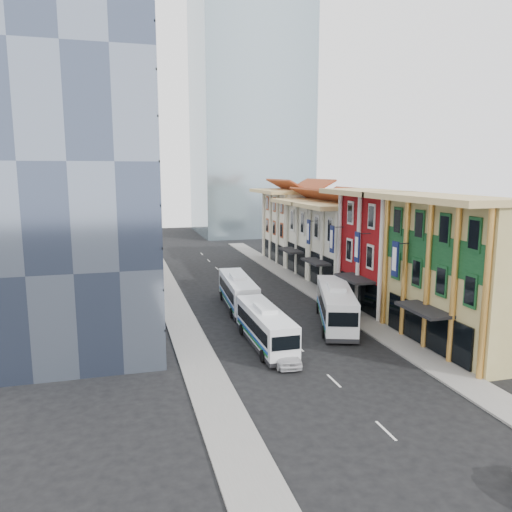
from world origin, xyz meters
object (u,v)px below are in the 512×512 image
object	(u,v)px
shophouse_tan	(472,274)
bus_left_far	(238,291)
bus_right	(336,304)
bus_left_near	(265,326)
sedan_left	(284,353)
office_tower	(80,164)

from	to	relation	value
shophouse_tan	bus_left_far	distance (m)	23.13
bus_right	bus_left_near	bearing A→B (deg)	-135.98
sedan_left	bus_left_near	bearing A→B (deg)	96.58
bus_right	bus_left_far	bearing A→B (deg)	151.00
sedan_left	office_tower	bearing A→B (deg)	139.28
bus_left_far	bus_right	bearing A→B (deg)	-44.23
shophouse_tan	bus_left_far	xyz separation A→B (m)	(-16.00, 16.17, -4.20)
office_tower	sedan_left	size ratio (longest dim) A/B	6.50
bus_right	sedan_left	bearing A→B (deg)	-116.12
shophouse_tan	sedan_left	bearing A→B (deg)	179.75
office_tower	bus_left_far	bearing A→B (deg)	8.23
bus_left_far	bus_right	distance (m)	11.17
office_tower	bus_right	distance (m)	26.72
bus_right	shophouse_tan	bearing A→B (deg)	-24.04
office_tower	bus_left_near	world-z (taller)	office_tower
office_tower	bus_right	xyz separation A→B (m)	(22.50, -6.11, -13.04)
shophouse_tan	bus_left_near	bearing A→B (deg)	166.13
office_tower	bus_left_far	size ratio (longest dim) A/B	2.68
office_tower	sedan_left	bearing A→B (deg)	-43.47
office_tower	sedan_left	xyz separation A→B (m)	(14.69, -13.93, -14.22)
office_tower	sedan_left	distance (m)	24.74
office_tower	bus_left_far	world-z (taller)	office_tower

